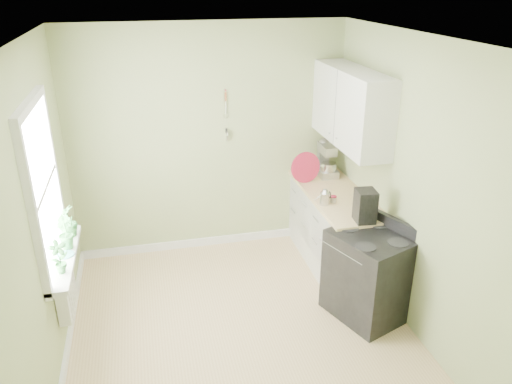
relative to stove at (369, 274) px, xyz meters
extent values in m
cube|color=tan|center=(-1.28, -0.05, -0.46)|extent=(3.20, 3.60, 0.02)
cube|color=white|center=(-1.28, -0.05, 2.26)|extent=(3.20, 3.60, 0.02)
cube|color=#A4B178|center=(-1.28, 1.76, 0.90)|extent=(3.20, 0.02, 2.70)
cube|color=#A4B178|center=(-2.89, -0.05, 0.90)|extent=(0.02, 3.60, 2.70)
cube|color=#A4B178|center=(0.33, -0.05, 0.90)|extent=(0.02, 3.60, 2.70)
cube|color=white|center=(0.02, 0.95, -0.01)|extent=(0.60, 1.60, 0.87)
cube|color=beige|center=(0.01, 0.95, 0.44)|extent=(0.64, 1.60, 0.04)
cube|color=white|center=(0.15, 1.05, 1.40)|extent=(0.35, 1.40, 0.80)
cube|color=white|center=(-2.87, 0.25, 1.10)|extent=(0.02, 1.00, 1.30)
cube|color=white|center=(-2.85, 0.25, 1.79)|extent=(0.06, 1.14, 0.07)
cube|color=white|center=(-2.85, 0.25, 0.42)|extent=(0.06, 1.14, 0.07)
cube|color=white|center=(-2.85, 0.25, 1.10)|extent=(0.04, 1.00, 0.04)
cube|color=white|center=(-2.79, 0.25, 0.43)|extent=(0.18, 1.14, 0.04)
cube|color=white|center=(-2.82, 0.20, 0.10)|extent=(0.12, 0.50, 0.35)
cylinder|color=beige|center=(-1.08, 1.73, 1.43)|extent=(0.02, 0.02, 0.10)
cylinder|color=silver|center=(-1.08, 1.73, 1.31)|extent=(0.01, 0.01, 0.16)
cylinder|color=silver|center=(-1.08, 1.73, 0.97)|extent=(0.01, 0.14, 0.14)
cube|color=black|center=(0.00, 0.00, -0.02)|extent=(0.83, 0.89, 0.85)
cube|color=black|center=(0.00, 0.00, 0.42)|extent=(0.83, 0.89, 0.03)
cube|color=black|center=(0.27, 0.00, 0.49)|extent=(0.31, 0.69, 0.13)
cylinder|color=#B2B2B7|center=(-0.32, 0.00, 0.31)|extent=(0.23, 0.55, 0.02)
cube|color=red|center=(-0.32, 0.09, 0.14)|extent=(0.09, 0.20, 0.36)
cube|color=#B2B2B7|center=(0.09, 1.49, 0.51)|extent=(0.22, 0.32, 0.08)
cube|color=#B2B2B7|center=(0.09, 1.63, 0.65)|extent=(0.13, 0.09, 0.23)
cube|color=#B2B2B7|center=(0.09, 1.51, 0.79)|extent=(0.16, 0.32, 0.11)
sphere|color=#B2B2B7|center=(0.09, 1.63, 0.82)|extent=(0.13, 0.13, 0.13)
cylinder|color=silver|center=(0.09, 1.43, 0.57)|extent=(0.18, 0.18, 0.15)
cylinder|color=silver|center=(-0.23, 0.70, 0.53)|extent=(0.10, 0.10, 0.13)
cone|color=silver|center=(-0.23, 0.70, 0.61)|extent=(0.10, 0.10, 0.04)
cylinder|color=silver|center=(-0.30, 0.70, 0.55)|extent=(0.10, 0.02, 0.07)
cube|color=black|center=(0.02, 0.25, 0.63)|extent=(0.21, 0.22, 0.33)
cylinder|color=black|center=(-0.01, 0.25, 0.53)|extent=(0.10, 0.10, 0.11)
cylinder|color=maroon|center=(-0.23, 1.34, 0.65)|extent=(0.37, 0.11, 0.36)
cylinder|color=#B0A18D|center=(-0.11, 0.73, 0.49)|extent=(0.06, 0.06, 0.06)
cylinder|color=maroon|center=(-0.11, 0.73, 0.53)|extent=(0.07, 0.07, 0.01)
imported|color=#2E6E31|center=(-2.78, -0.04, 0.60)|extent=(0.19, 0.17, 0.30)
imported|color=#2E6E31|center=(-2.78, 0.39, 0.60)|extent=(0.21, 0.21, 0.30)
imported|color=#2E6E31|center=(-2.78, 0.61, 0.60)|extent=(0.18, 0.18, 0.30)
camera|label=1|loc=(-2.03, -3.78, 2.68)|focal=35.00mm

